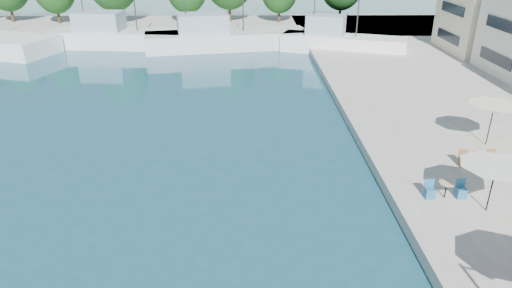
{
  "coord_description": "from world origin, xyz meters",
  "views": [
    {
      "loc": [
        -0.4,
        5.26,
        11.14
      ],
      "look_at": [
        -0.05,
        26.0,
        1.74
      ],
      "focal_mm": 32.0,
      "sensor_mm": 36.0,
      "label": 1
    }
  ],
  "objects_px": {
    "trawler_02": "(120,37)",
    "trawler_04": "(340,42)",
    "umbrella_white": "(495,172)",
    "umbrella_cream": "(494,109)",
    "trawler_03": "(223,39)"
  },
  "relations": [
    {
      "from": "trawler_02",
      "to": "trawler_04",
      "type": "bearing_deg",
      "value": -2.75
    },
    {
      "from": "trawler_04",
      "to": "umbrella_white",
      "type": "height_order",
      "value": "trawler_04"
    },
    {
      "from": "trawler_04",
      "to": "umbrella_cream",
      "type": "bearing_deg",
      "value": -62.34
    },
    {
      "from": "umbrella_cream",
      "to": "trawler_04",
      "type": "bearing_deg",
      "value": 98.15
    },
    {
      "from": "trawler_04",
      "to": "umbrella_cream",
      "type": "relative_size",
      "value": 4.77
    },
    {
      "from": "trawler_04",
      "to": "trawler_02",
      "type": "bearing_deg",
      "value": -168.15
    },
    {
      "from": "trawler_03",
      "to": "umbrella_cream",
      "type": "xyz_separation_m",
      "value": [
        15.96,
        -27.25,
        1.66
      ]
    },
    {
      "from": "trawler_02",
      "to": "umbrella_white",
      "type": "height_order",
      "value": "trawler_02"
    },
    {
      "from": "umbrella_white",
      "to": "trawler_03",
      "type": "bearing_deg",
      "value": 110.58
    },
    {
      "from": "trawler_02",
      "to": "trawler_04",
      "type": "xyz_separation_m",
      "value": [
        23.97,
        -3.23,
        0.0
      ]
    },
    {
      "from": "umbrella_white",
      "to": "trawler_02",
      "type": "bearing_deg",
      "value": 124.84
    },
    {
      "from": "trawler_03",
      "to": "umbrella_cream",
      "type": "relative_size",
      "value": 6.56
    },
    {
      "from": "trawler_04",
      "to": "trawler_03",
      "type": "bearing_deg",
      "value": -170.58
    },
    {
      "from": "umbrella_white",
      "to": "umbrella_cream",
      "type": "height_order",
      "value": "umbrella_cream"
    },
    {
      "from": "trawler_04",
      "to": "umbrella_cream",
      "type": "xyz_separation_m",
      "value": [
        3.59,
        -25.05,
        1.65
      ]
    }
  ]
}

